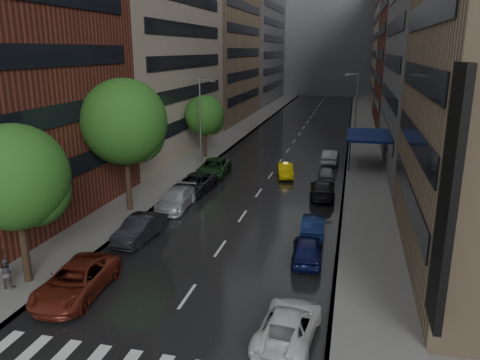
{
  "coord_description": "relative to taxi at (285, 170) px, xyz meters",
  "views": [
    {
      "loc": [
        7.51,
        -15.73,
        11.91
      ],
      "look_at": [
        0.0,
        15.22,
        3.0
      ],
      "focal_mm": 35.0,
      "sensor_mm": 36.0,
      "label": 1
    }
  ],
  "objects": [
    {
      "name": "awning",
      "position": [
        7.52,
        7.2,
        2.48
      ],
      "size": [
        4.0,
        8.0,
        3.12
      ],
      "color": "navy",
      "rests_on": "sidewalk_right"
    },
    {
      "name": "parked_cars_right",
      "position": [
        3.93,
        -10.58,
        0.06
      ],
      "size": [
        2.69,
        37.63,
        1.51
      ],
      "color": "silver",
      "rests_on": "ground"
    },
    {
      "name": "taxi",
      "position": [
        0.0,
        0.0,
        0.0
      ],
      "size": [
        2.17,
        4.18,
        1.31
      ],
      "primitive_type": "imported",
      "rotation": [
        0.0,
        0.0,
        0.21
      ],
      "color": "yellow",
      "rests_on": "ground"
    },
    {
      "name": "street_lamp_left",
      "position": [
        -9.19,
        2.2,
        4.23
      ],
      "size": [
        1.74,
        0.22,
        9.0
      ],
      "color": "gray",
      "rests_on": "sidewalk_left"
    },
    {
      "name": "parked_cars_left",
      "position": [
        -6.87,
        -11.88,
        0.13
      ],
      "size": [
        3.05,
        29.72,
        1.6
      ],
      "color": "maroon",
      "rests_on": "ground"
    },
    {
      "name": "tree_near",
      "position": [
        -10.07,
        -24.47,
        5.15
      ],
      "size": [
        5.32,
        5.32,
        8.48
      ],
      "color": "#382619",
      "rests_on": "ground"
    },
    {
      "name": "tree_far",
      "position": [
        -10.07,
        6.09,
        4.18
      ],
      "size": [
        4.44,
        4.44,
        7.07
      ],
      "color": "#382619",
      "rests_on": "ground"
    },
    {
      "name": "building_far",
      "position": [
        -1.47,
        90.2,
        15.34
      ],
      "size": [
        40.0,
        14.0,
        32.0
      ],
      "primitive_type": "cube",
      "color": "slate",
      "rests_on": "ground"
    },
    {
      "name": "buildings_right",
      "position": [
        13.53,
        28.9,
        14.38
      ],
      "size": [
        8.05,
        109.1,
        36.0
      ],
      "color": "#937A5B",
      "rests_on": "ground"
    },
    {
      "name": "sidewalk_left",
      "position": [
        -10.47,
        22.2,
        -0.58
      ],
      "size": [
        4.0,
        140.0,
        0.15
      ],
      "primitive_type": "cube",
      "color": "gray",
      "rests_on": "ground"
    },
    {
      "name": "ped_black_umbrella",
      "position": [
        -10.6,
        -25.37,
        0.74
      ],
      "size": [
        0.96,
        0.98,
        2.09
      ],
      "color": "#47464A",
      "rests_on": "sidewalk_left"
    },
    {
      "name": "road",
      "position": [
        -1.47,
        22.2,
        -0.65
      ],
      "size": [
        14.0,
        140.0,
        0.01
      ],
      "primitive_type": "cube",
      "color": "black",
      "rests_on": "ground"
    },
    {
      "name": "tree_mid",
      "position": [
        -10.07,
        -12.73,
        6.19
      ],
      "size": [
        6.27,
        6.27,
        9.99
      ],
      "color": "#382619",
      "rests_on": "ground"
    },
    {
      "name": "ground",
      "position": [
        -1.47,
        -27.8,
        -0.66
      ],
      "size": [
        220.0,
        220.0,
        0.0
      ],
      "primitive_type": "plane",
      "color": "gray",
      "rests_on": "ground"
    },
    {
      "name": "sidewalk_right",
      "position": [
        7.53,
        22.2,
        -0.58
      ],
      "size": [
        4.0,
        140.0,
        0.15
      ],
      "primitive_type": "cube",
      "color": "gray",
      "rests_on": "ground"
    },
    {
      "name": "buildings_left",
      "position": [
        -16.47,
        30.99,
        15.33
      ],
      "size": [
        8.0,
        108.0,
        38.0
      ],
      "color": "maroon",
      "rests_on": "ground"
    },
    {
      "name": "street_lamp_right",
      "position": [
        6.25,
        17.2,
        4.23
      ],
      "size": [
        1.74,
        0.22,
        9.0
      ],
      "color": "gray",
      "rests_on": "sidewalk_right"
    }
  ]
}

